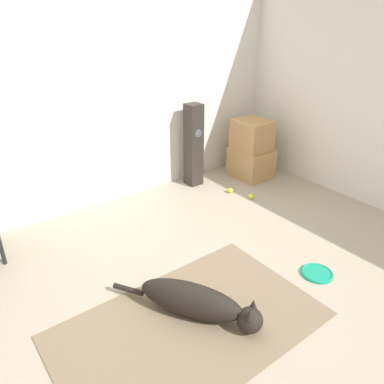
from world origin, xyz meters
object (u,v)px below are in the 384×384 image
(cardboard_box_lower, at_px, (251,163))
(cardboard_box_upper, at_px, (252,135))
(frisbee, at_px, (317,273))
(tennis_ball_near_speaker, at_px, (230,190))
(dog, at_px, (197,302))
(tennis_ball_by_boxes, at_px, (251,196))
(floor_speaker, at_px, (194,145))

(cardboard_box_lower, height_order, cardboard_box_upper, cardboard_box_upper)
(frisbee, distance_m, tennis_ball_near_speaker, 1.69)
(dog, height_order, tennis_ball_by_boxes, dog)
(frisbee, bearing_deg, tennis_ball_by_boxes, 67.17)
(tennis_ball_by_boxes, xyz_separation_m, tennis_ball_near_speaker, (-0.10, 0.27, 0.00))
(cardboard_box_upper, bearing_deg, tennis_ball_by_boxes, -132.77)
(floor_speaker, bearing_deg, cardboard_box_upper, -20.31)
(cardboard_box_upper, height_order, floor_speaker, floor_speaker)
(floor_speaker, xyz_separation_m, tennis_ball_near_speaker, (0.19, -0.50, -0.49))
(cardboard_box_upper, bearing_deg, floor_speaker, 159.69)
(frisbee, xyz_separation_m, tennis_ball_near_speaker, (0.47, 1.63, 0.02))
(cardboard_box_lower, relative_size, tennis_ball_near_speaker, 7.56)
(cardboard_box_lower, xyz_separation_m, floor_speaker, (-0.76, 0.28, 0.33))
(dog, distance_m, tennis_ball_by_boxes, 2.03)
(dog, relative_size, cardboard_box_upper, 2.35)
(frisbee, relative_size, tennis_ball_near_speaker, 4.09)
(frisbee, height_order, cardboard_box_lower, cardboard_box_lower)
(dog, height_order, tennis_ball_near_speaker, dog)
(cardboard_box_upper, bearing_deg, frisbee, -119.06)
(frisbee, distance_m, floor_speaker, 2.20)
(cardboard_box_lower, height_order, tennis_ball_near_speaker, cardboard_box_lower)
(cardboard_box_lower, bearing_deg, cardboard_box_upper, 166.22)
(cardboard_box_lower, height_order, tennis_ball_by_boxes, cardboard_box_lower)
(frisbee, relative_size, cardboard_box_lower, 0.54)
(cardboard_box_lower, relative_size, tennis_ball_by_boxes, 7.56)
(floor_speaker, bearing_deg, cardboard_box_lower, -20.19)
(tennis_ball_near_speaker, bearing_deg, cardboard_box_lower, 21.07)
(tennis_ball_by_boxes, distance_m, tennis_ball_near_speaker, 0.29)
(floor_speaker, bearing_deg, tennis_ball_by_boxes, -69.50)
(cardboard_box_upper, distance_m, tennis_ball_by_boxes, 0.87)
(dog, bearing_deg, tennis_ball_near_speaker, 40.85)
(frisbee, relative_size, floor_speaker, 0.26)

